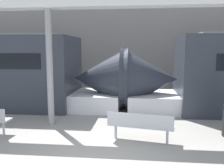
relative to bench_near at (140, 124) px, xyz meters
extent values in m
plane|color=gray|center=(-1.13, -1.47, -0.51)|extent=(60.00, 60.00, 0.00)
cube|color=gray|center=(-1.13, 7.99, 1.99)|extent=(56.00, 0.20, 5.00)
cone|color=#2D333D|center=(0.38, 3.94, 0.81)|extent=(2.36, 2.63, 2.63)
cube|color=silver|center=(0.60, 3.94, -0.16)|extent=(2.13, 2.46, 0.70)
cone|color=#2D333D|center=(-1.67, 3.94, 0.81)|extent=(2.36, 2.63, 2.63)
cube|color=silver|center=(-1.89, 3.94, -0.16)|extent=(2.13, 2.46, 0.70)
cube|color=#ADB2B7|center=(0.02, 0.08, -0.06)|extent=(1.86, 0.79, 0.04)
cube|color=#ADB2B7|center=(-0.02, -0.12, 0.14)|extent=(1.78, 0.39, 0.36)
cylinder|color=#ADB2B7|center=(-0.69, 0.22, -0.30)|extent=(0.07, 0.07, 0.43)
cylinder|color=#ADB2B7|center=(0.72, -0.07, -0.30)|extent=(0.07, 0.07, 0.43)
cylinder|color=#ADB2B7|center=(-4.06, 0.21, -0.30)|extent=(0.07, 0.07, 0.43)
cylinder|color=gray|center=(-3.01, 1.42, 1.41)|extent=(0.21, 0.21, 3.84)
cube|color=silver|center=(-3.01, 1.42, 3.47)|extent=(28.00, 0.60, 0.28)
camera|label=1|loc=(-0.07, -6.62, 1.98)|focal=40.00mm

